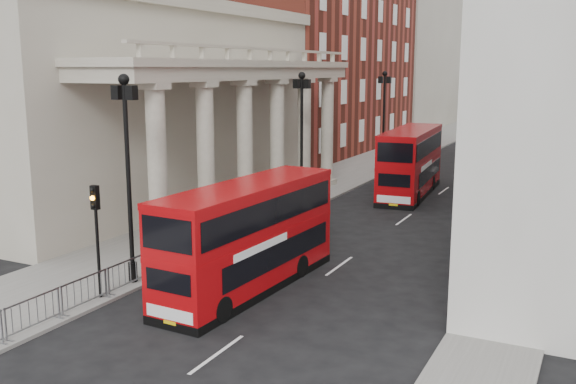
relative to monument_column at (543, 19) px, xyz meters
The scene contains 18 objects.
ground 93.57m from the monument_column, 93.73° to the right, with size 260.00×260.00×0.00m, color black.
sidewalk_west 64.64m from the monument_column, 98.26° to the right, with size 6.00×140.00×0.12m, color slate.
sidewalk_east 64.45m from the monument_column, 83.10° to the right, with size 3.00×140.00×0.12m, color slate.
kerb 64.29m from the monument_column, 95.57° to the right, with size 0.20×140.00×0.14m, color slate.
portico_building 76.47m from the monument_column, 102.57° to the right, with size 9.00×28.00×12.00m, color #9E9684.
brick_building 47.26m from the monument_column, 110.56° to the right, with size 9.00×32.00×22.00m, color maroon.
west_building_far 21.26m from the monument_column, 143.97° to the right, with size 9.00×30.00×20.00m, color #9E9684.
monument_column is the anchor object (origin of this frame).
lamp_post_south 88.94m from the monument_column, 94.29° to the right, with size 1.05×0.44×8.32m.
lamp_post_mid 73.14m from the monument_column, 95.24° to the right, with size 1.05×0.44×8.32m.
lamp_post_north 57.46m from the monument_column, 96.72° to the right, with size 1.05×0.44×8.32m.
traffic_light 91.17m from the monument_column, 94.13° to the right, with size 0.28×0.33×4.30m.
crowd_barriers 91.29m from the monument_column, 94.05° to the right, with size 0.50×18.75×1.10m.
bus_near 87.45m from the monument_column, 91.40° to the right, with size 2.88×9.94×4.24m.
bus_far 65.97m from the monument_column, 91.59° to the right, with size 3.44×10.74×4.56m.
pedestrian_a 78.69m from the monument_column, 97.62° to the right, with size 0.58×0.38×1.58m, color black.
pedestrian_b 75.97m from the monument_column, 98.50° to the right, with size 0.76×0.59×1.57m, color black.
pedestrian_c 73.37m from the monument_column, 96.68° to the right, with size 0.79×0.51×1.61m, color black.
Camera 1 is at (16.16, -15.49, 8.63)m, focal length 40.00 mm.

